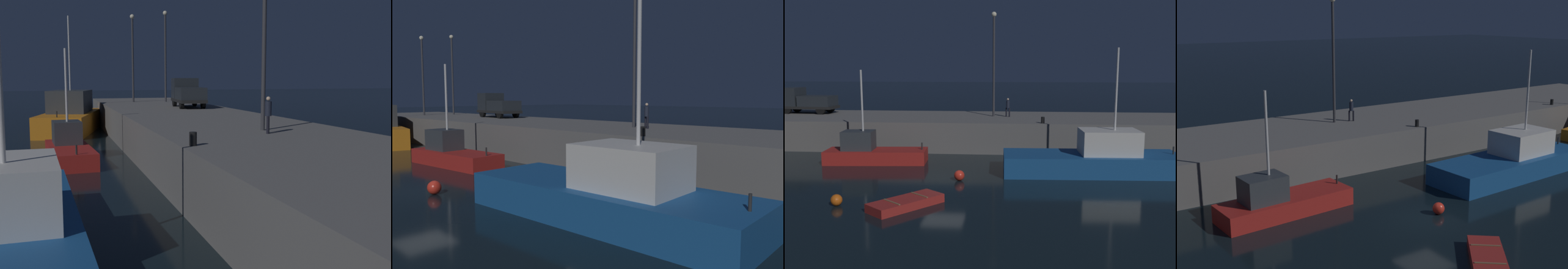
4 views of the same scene
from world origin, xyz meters
TOP-DOWN VIEW (x-y plane):
  - ground_plane at (0.00, 0.00)m, footprint 320.00×320.00m
  - pier_quay at (0.00, 12.87)m, footprint 68.15×9.25m
  - fishing_boat_white at (9.46, 2.66)m, footprint 11.40×4.10m
  - fishing_boat_orange at (-5.88, 4.69)m, footprint 7.27×2.84m
  - mooring_buoy_mid at (0.98, 0.12)m, footprint 0.63×0.63m
  - lamp_post_west at (-25.14, 11.54)m, footprint 0.44×0.44m
  - lamp_post_east at (-24.56, 14.71)m, footprint 0.44×0.44m
  - lamp_post_central at (2.36, 13.29)m, footprint 0.44×0.44m
  - utility_truck at (-15.33, 14.49)m, footprint 5.43×2.46m
  - dockworker at (3.61, 12.97)m, footprint 0.40×0.40m
  - bollard_east at (6.42, 8.73)m, footprint 0.28×0.28m

SIDE VIEW (x-z plane):
  - ground_plane at x=0.00m, z-range 0.00..0.00m
  - mooring_buoy_mid at x=0.98m, z-range 0.00..0.63m
  - fishing_boat_orange at x=-5.88m, z-range -2.54..4.06m
  - fishing_boat_white at x=9.46m, z-range -3.04..4.96m
  - pier_quay at x=0.00m, z-range 0.00..2.45m
  - bollard_east at x=6.42m, z-range 2.45..2.95m
  - dockworker at x=3.61m, z-range 2.57..4.19m
  - utility_truck at x=-15.33m, z-range 2.43..4.82m
  - lamp_post_west at x=-25.14m, z-range 3.14..11.71m
  - lamp_post_east at x=-24.56m, z-range 3.14..12.09m
  - lamp_post_central at x=2.36m, z-range 3.14..12.11m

